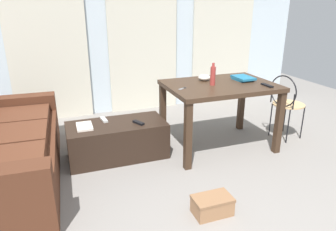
% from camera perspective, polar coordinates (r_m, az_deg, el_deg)
% --- Properties ---
extents(ground_plane, '(7.91, 7.91, 0.00)m').
position_cam_1_polar(ground_plane, '(3.54, 4.81, -8.29)').
color(ground_plane, gray).
extents(wall_back, '(5.44, 0.10, 2.44)m').
position_cam_1_polar(wall_back, '(5.07, -4.83, 14.79)').
color(wall_back, silver).
rests_on(wall_back, ground).
extents(curtains, '(3.87, 0.03, 2.16)m').
position_cam_1_polar(curtains, '(5.00, -4.51, 13.10)').
color(curtains, beige).
rests_on(curtains, ground).
extents(couch, '(0.98, 2.11, 0.79)m').
position_cam_1_polar(couch, '(3.45, -27.84, -5.86)').
color(couch, '#4C2819').
rests_on(couch, ground).
extents(coffee_table, '(1.08, 0.52, 0.40)m').
position_cam_1_polar(coffee_table, '(3.60, -9.17, -4.41)').
color(coffee_table, black).
rests_on(coffee_table, ground).
extents(craft_table, '(1.23, 0.88, 0.78)m').
position_cam_1_polar(craft_table, '(3.70, 9.38, 4.10)').
color(craft_table, '#382619').
rests_on(craft_table, ground).
extents(wire_chair, '(0.39, 0.42, 0.84)m').
position_cam_1_polar(wire_chair, '(4.19, 20.58, 2.70)').
color(wire_chair, tan).
rests_on(wire_chair, ground).
extents(bottle_near, '(0.06, 0.06, 0.25)m').
position_cam_1_polar(bottle_near, '(3.58, 8.13, 7.21)').
color(bottle_near, '#99332D').
rests_on(bottle_near, craft_table).
extents(bowl, '(0.15, 0.15, 0.07)m').
position_cam_1_polar(bowl, '(3.80, 6.59, 6.86)').
color(bowl, beige).
rests_on(bowl, craft_table).
extents(book_stack, '(0.20, 0.28, 0.04)m').
position_cam_1_polar(book_stack, '(3.89, 13.42, 6.60)').
color(book_stack, '#1E668C').
rests_on(book_stack, craft_table).
extents(tv_remote_on_table, '(0.05, 0.17, 0.02)m').
position_cam_1_polar(tv_remote_on_table, '(3.68, 17.51, 5.23)').
color(tv_remote_on_table, black).
rests_on(tv_remote_on_table, craft_table).
extents(scissors, '(0.11, 0.08, 0.00)m').
position_cam_1_polar(scissors, '(3.42, 2.79, 4.96)').
color(scissors, '#9EA0A5').
rests_on(scissors, craft_table).
extents(tv_remote_primary, '(0.11, 0.16, 0.02)m').
position_cam_1_polar(tv_remote_primary, '(3.48, -5.38, -1.30)').
color(tv_remote_primary, black).
rests_on(tv_remote_primary, coffee_table).
extents(tv_remote_secondary, '(0.07, 0.18, 0.02)m').
position_cam_1_polar(tv_remote_secondary, '(3.63, -11.53, -0.73)').
color(tv_remote_secondary, '#B7B7B2').
rests_on(tv_remote_secondary, coffee_table).
extents(magazine, '(0.17, 0.25, 0.02)m').
position_cam_1_polar(magazine, '(3.48, -14.91, -1.91)').
color(magazine, silver).
rests_on(magazine, coffee_table).
extents(shoebox, '(0.32, 0.20, 0.16)m').
position_cam_1_polar(shoebox, '(2.74, 8.02, -15.82)').
color(shoebox, '#996B47').
rests_on(shoebox, ground).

